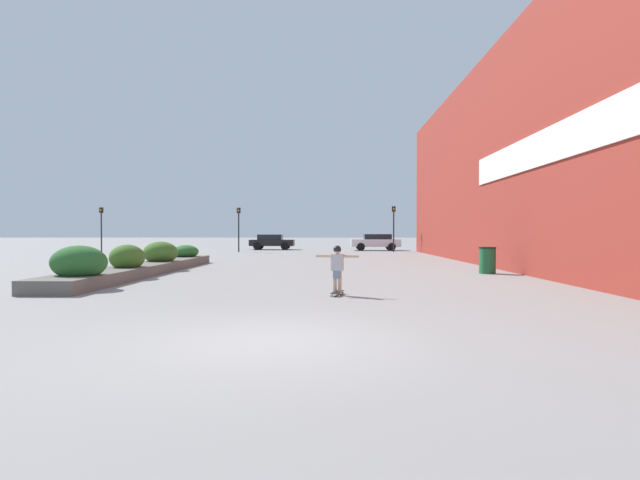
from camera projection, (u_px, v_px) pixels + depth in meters
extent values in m
plane|color=gray|center=(264.00, 342.00, 7.25)|extent=(300.00, 300.00, 0.00)
cube|color=maroon|center=(494.00, 159.00, 22.89)|extent=(0.60, 37.46, 9.91)
cube|color=white|center=(575.00, 135.00, 14.69)|extent=(0.06, 18.57, 1.20)
cube|color=#605B54|center=(146.00, 268.00, 19.38)|extent=(1.52, 14.06, 0.38)
ellipsoid|color=#286028|center=(79.00, 262.00, 14.05)|extent=(1.56, 1.27, 0.96)
ellipsoid|color=#3D6623|center=(127.00, 257.00, 17.35)|extent=(1.17, 1.32, 0.90)
ellipsoid|color=#3D6623|center=(161.00, 253.00, 21.01)|extent=(1.42, 1.46, 0.95)
ellipsoid|color=#286028|center=(186.00, 252.00, 24.89)|extent=(1.25, 1.40, 0.67)
cube|color=black|center=(337.00, 292.00, 12.63)|extent=(0.37, 0.82, 0.01)
cylinder|color=beige|center=(336.00, 293.00, 12.92)|extent=(0.07, 0.06, 0.05)
cylinder|color=beige|center=(343.00, 293.00, 12.88)|extent=(0.07, 0.06, 0.05)
cylinder|color=beige|center=(332.00, 295.00, 12.38)|extent=(0.07, 0.06, 0.05)
cylinder|color=beige|center=(339.00, 296.00, 12.34)|extent=(0.07, 0.06, 0.05)
cylinder|color=tan|center=(335.00, 281.00, 12.64)|extent=(0.12, 0.12, 0.54)
cylinder|color=tan|center=(340.00, 281.00, 12.61)|extent=(0.12, 0.12, 0.54)
cube|color=slate|center=(337.00, 274.00, 12.62)|extent=(0.22, 0.20, 0.19)
cube|color=#B2B2B7|center=(337.00, 262.00, 12.62)|extent=(0.33, 0.21, 0.42)
cylinder|color=tan|center=(324.00, 256.00, 12.69)|extent=(0.40, 0.15, 0.07)
cylinder|color=tan|center=(351.00, 256.00, 12.54)|extent=(0.40, 0.15, 0.07)
sphere|color=tan|center=(337.00, 251.00, 12.61)|extent=(0.18, 0.18, 0.18)
sphere|color=black|center=(337.00, 249.00, 12.61)|extent=(0.20, 0.20, 0.20)
cylinder|color=#1E5B33|center=(487.00, 261.00, 19.31)|extent=(0.62, 0.62, 0.98)
cylinder|color=black|center=(487.00, 248.00, 19.31)|extent=(0.65, 0.65, 0.05)
cube|color=#BCBCC1|center=(530.00, 243.00, 43.99)|extent=(4.02, 1.73, 0.64)
cube|color=black|center=(529.00, 237.00, 43.98)|extent=(2.21, 1.53, 0.54)
cylinder|color=black|center=(541.00, 247.00, 44.79)|extent=(0.63, 0.22, 0.63)
cylinder|color=black|center=(549.00, 247.00, 43.14)|extent=(0.63, 0.22, 0.63)
cylinder|color=black|center=(513.00, 247.00, 44.84)|extent=(0.63, 0.22, 0.63)
cylinder|color=black|center=(520.00, 247.00, 43.19)|extent=(0.63, 0.22, 0.63)
cube|color=black|center=(272.00, 243.00, 46.45)|extent=(4.08, 1.93, 0.57)
cube|color=black|center=(270.00, 237.00, 46.45)|extent=(2.24, 1.70, 0.49)
cylinder|color=black|center=(286.00, 246.00, 47.35)|extent=(0.71, 0.22, 0.71)
cylinder|color=black|center=(285.00, 246.00, 45.52)|extent=(0.71, 0.22, 0.71)
cylinder|color=black|center=(260.00, 246.00, 47.40)|extent=(0.71, 0.22, 0.71)
cylinder|color=black|center=(257.00, 246.00, 45.57)|extent=(0.71, 0.22, 0.71)
cube|color=silver|center=(375.00, 243.00, 44.42)|extent=(4.34, 1.92, 0.65)
cube|color=black|center=(377.00, 237.00, 44.40)|extent=(2.39, 1.69, 0.45)
cylinder|color=black|center=(361.00, 247.00, 43.53)|extent=(0.69, 0.22, 0.69)
cylinder|color=black|center=(360.00, 246.00, 45.36)|extent=(0.69, 0.22, 0.69)
cylinder|color=black|center=(392.00, 247.00, 43.48)|extent=(0.69, 0.22, 0.69)
cylinder|color=black|center=(389.00, 246.00, 45.31)|extent=(0.69, 0.22, 0.69)
cylinder|color=black|center=(239.00, 233.00, 40.69)|extent=(0.11, 0.11, 3.17)
cube|color=black|center=(239.00, 210.00, 40.67)|extent=(0.28, 0.20, 0.45)
sphere|color=#2D2823|center=(238.00, 209.00, 40.54)|extent=(0.15, 0.15, 0.15)
sphere|color=orange|center=(238.00, 210.00, 40.55)|extent=(0.15, 0.15, 0.15)
sphere|color=#2D2823|center=(238.00, 212.00, 40.55)|extent=(0.15, 0.15, 0.15)
cylinder|color=black|center=(394.00, 232.00, 40.91)|extent=(0.11, 0.11, 3.31)
cube|color=black|center=(394.00, 209.00, 40.88)|extent=(0.28, 0.20, 0.45)
sphere|color=#2D2823|center=(394.00, 207.00, 40.76)|extent=(0.15, 0.15, 0.15)
sphere|color=orange|center=(394.00, 209.00, 40.76)|extent=(0.15, 0.15, 0.15)
sphere|color=#2D2823|center=(394.00, 211.00, 40.76)|extent=(0.15, 0.15, 0.15)
cylinder|color=black|center=(101.00, 232.00, 41.39)|extent=(0.11, 0.11, 3.23)
cube|color=black|center=(101.00, 210.00, 41.36)|extent=(0.28, 0.20, 0.45)
sphere|color=#2D2823|center=(101.00, 208.00, 41.24)|extent=(0.15, 0.15, 0.15)
sphere|color=orange|center=(101.00, 210.00, 41.24)|extent=(0.15, 0.15, 0.15)
sphere|color=#2D2823|center=(101.00, 212.00, 41.24)|extent=(0.15, 0.15, 0.15)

